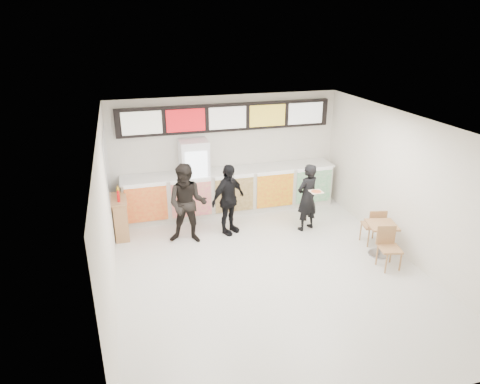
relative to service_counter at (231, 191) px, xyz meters
name	(u,v)px	position (x,y,z in m)	size (l,w,h in m)	color
floor	(270,271)	(0.00, -3.09, -0.57)	(7.00, 7.00, 0.00)	beige
ceiling	(274,126)	(0.00, -3.09, 2.43)	(7.00, 7.00, 0.00)	white
wall_back	(227,153)	(0.00, 0.41, 0.93)	(6.00, 6.00, 0.00)	silver
wall_left	(107,222)	(-3.00, -3.09, 0.93)	(7.00, 7.00, 0.00)	silver
wall_right	(408,188)	(3.00, -3.09, 0.93)	(7.00, 7.00, 0.00)	silver
service_counter	(231,191)	(0.00, 0.00, 0.00)	(5.56, 0.77, 1.14)	silver
menu_board	(227,117)	(0.00, 0.32, 1.88)	(5.50, 0.14, 0.70)	black
drinks_fridge	(195,179)	(-0.93, 0.02, 0.43)	(0.70, 0.67, 2.00)	white
mirror_panel	(107,165)	(-2.99, -0.64, 1.18)	(0.01, 2.00, 1.50)	#B2B7BF
customer_main	(307,197)	(1.48, -1.52, 0.26)	(0.60, 0.40, 1.66)	black
customer_left	(187,204)	(-1.35, -1.37, 0.35)	(0.90, 0.70, 1.85)	black
customer_mid	(228,200)	(-0.37, -1.19, 0.28)	(1.00, 0.42, 1.70)	black
pizza_slice	(316,191)	(1.48, -1.97, 0.58)	(0.36, 0.36, 0.02)	beige
cafe_table	(381,234)	(2.50, -3.09, -0.07)	(0.73, 1.54, 0.87)	#A57E4B
condiment_ledge	(121,217)	(-2.82, -0.66, -0.09)	(0.34, 0.85, 1.14)	#A57E4B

